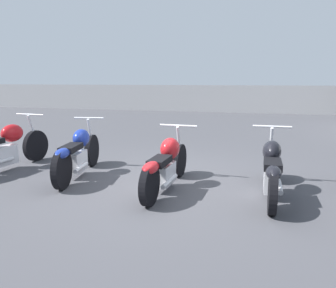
# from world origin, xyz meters

# --- Properties ---
(ground_plane) EXTENTS (60.00, 60.00, 0.00)m
(ground_plane) POSITION_xyz_m (0.00, 0.00, 0.00)
(ground_plane) COLOR #424247
(fence_back) EXTENTS (40.00, 0.04, 1.45)m
(fence_back) POSITION_xyz_m (0.00, 12.72, 0.72)
(fence_back) COLOR gray
(fence_back) RESTS_ON ground_plane
(motorcycle_slot_0) EXTENTS (0.70, 2.25, 1.03)m
(motorcycle_slot_0) POSITION_xyz_m (-3.20, 0.02, 0.45)
(motorcycle_slot_0) COLOR black
(motorcycle_slot_0) RESTS_ON ground_plane
(motorcycle_slot_1) EXTENTS (0.64, 2.10, 1.00)m
(motorcycle_slot_1) POSITION_xyz_m (-1.63, 0.00, 0.43)
(motorcycle_slot_1) COLOR black
(motorcycle_slot_1) RESTS_ON ground_plane
(motorcycle_slot_2) EXTENTS (0.67, 2.09, 0.96)m
(motorcycle_slot_2) POSITION_xyz_m (0.09, -0.30, 0.41)
(motorcycle_slot_2) COLOR black
(motorcycle_slot_2) RESTS_ON ground_plane
(motorcycle_slot_3) EXTENTS (0.62, 2.12, 0.98)m
(motorcycle_slot_3) POSITION_xyz_m (1.68, -0.17, 0.42)
(motorcycle_slot_3) COLOR black
(motorcycle_slot_3) RESTS_ON ground_plane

